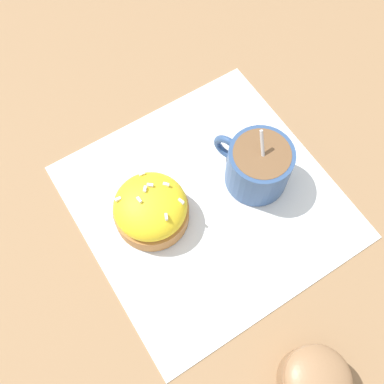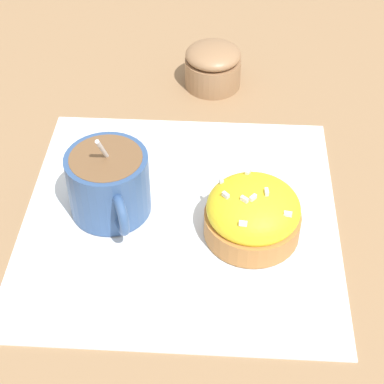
% 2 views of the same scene
% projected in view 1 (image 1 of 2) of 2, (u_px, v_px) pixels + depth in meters
% --- Properties ---
extents(ground_plane, '(3.00, 3.00, 0.00)m').
position_uv_depth(ground_plane, '(207.00, 202.00, 0.56)').
color(ground_plane, '#93704C').
extents(paper_napkin, '(0.33, 0.33, 0.00)m').
position_uv_depth(paper_napkin, '(207.00, 201.00, 0.56)').
color(paper_napkin, white).
rests_on(paper_napkin, ground_plane).
extents(coffee_cup, '(0.08, 0.10, 0.09)m').
position_uv_depth(coffee_cup, '(258.00, 165.00, 0.54)').
color(coffee_cup, '#335184').
rests_on(coffee_cup, paper_napkin).
extents(frosted_pastry, '(0.09, 0.09, 0.06)m').
position_uv_depth(frosted_pastry, '(151.00, 209.00, 0.52)').
color(frosted_pastry, '#B2753D').
rests_on(frosted_pastry, paper_napkin).
extents(sugar_bowl, '(0.07, 0.07, 0.05)m').
position_uv_depth(sugar_bowl, '(316.00, 379.00, 0.45)').
color(sugar_bowl, '#99704C').
rests_on(sugar_bowl, ground_plane).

